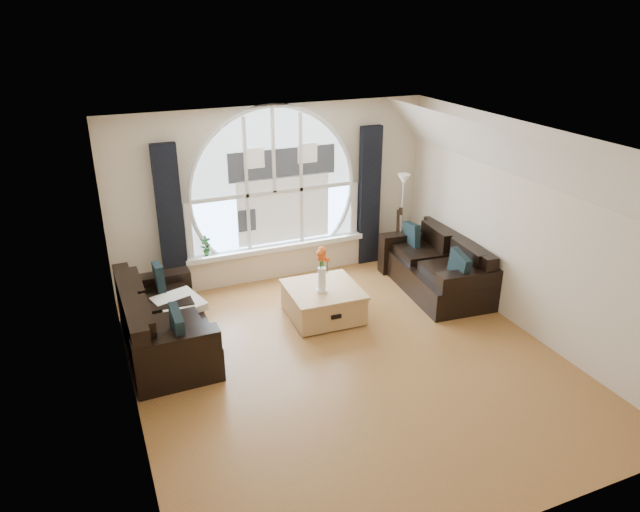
{
  "coord_description": "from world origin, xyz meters",
  "views": [
    {
      "loc": [
        -2.68,
        -5.47,
        4.03
      ],
      "look_at": [
        0.0,
        0.9,
        1.05
      ],
      "focal_mm": 32.81,
      "sensor_mm": 36.0,
      "label": 1
    }
  ],
  "objects": [
    {
      "name": "guitar",
      "position": [
        1.93,
        2.28,
        0.53
      ],
      "size": [
        0.43,
        0.36,
        1.06
      ],
      "primitive_type": "cube",
      "rotation": [
        0.0,
        0.0,
        -0.4
      ],
      "color": "#915A27",
      "rests_on": "ground"
    },
    {
      "name": "coffee_chest",
      "position": [
        0.16,
        1.16,
        0.24
      ],
      "size": [
        1.02,
        1.02,
        0.48
      ],
      "primitive_type": "cube",
      "rotation": [
        0.0,
        0.0,
        -0.04
      ],
      "color": "#AA7F4C",
      "rests_on": "ground"
    },
    {
      "name": "wall_right",
      "position": [
        2.5,
        0.0,
        1.35
      ],
      "size": [
        0.01,
        5.5,
        2.7
      ],
      "primitive_type": "cube",
      "color": "beige",
      "rests_on": "ground"
    },
    {
      "name": "ground",
      "position": [
        0.0,
        0.0,
        0.0
      ],
      "size": [
        5.0,
        5.5,
        0.01
      ],
      "primitive_type": "cube",
      "color": "brown",
      "rests_on": "ground"
    },
    {
      "name": "vase_flowers",
      "position": [
        0.1,
        1.07,
        0.83
      ],
      "size": [
        0.24,
        0.24,
        0.7
      ],
      "primitive_type": "cube",
      "color": "white",
      "rests_on": "coffee_chest"
    },
    {
      "name": "wall_left",
      "position": [
        -2.5,
        0.0,
        1.35
      ],
      "size": [
        0.01,
        5.5,
        2.7
      ],
      "primitive_type": "cube",
      "color": "beige",
      "rests_on": "ground"
    },
    {
      "name": "potted_plant",
      "position": [
        -1.12,
        2.65,
        0.71
      ],
      "size": [
        0.17,
        0.12,
        0.31
      ],
      "primitive_type": "imported",
      "rotation": [
        0.0,
        0.0,
        -0.04
      ],
      "color": "#1E6023",
      "rests_on": "window_sill"
    },
    {
      "name": "wall_back",
      "position": [
        0.0,
        2.75,
        1.35
      ],
      "size": [
        5.0,
        0.01,
        2.7
      ],
      "primitive_type": "cube",
      "color": "beige",
      "rests_on": "ground"
    },
    {
      "name": "throw_blanket",
      "position": [
        -1.78,
        1.35,
        0.5
      ],
      "size": [
        0.69,
        0.69,
        0.1
      ],
      "primitive_type": "cube",
      "rotation": [
        0.0,
        0.0,
        0.32
      ],
      "color": "silver",
      "rests_on": "sofa_left"
    },
    {
      "name": "curtain_left",
      "position": [
        -1.6,
        2.63,
        1.15
      ],
      "size": [
        0.35,
        0.12,
        2.3
      ],
      "primitive_type": "cube",
      "color": "black",
      "rests_on": "ground"
    },
    {
      "name": "window_sill",
      "position": [
        0.0,
        2.65,
        0.51
      ],
      "size": [
        2.9,
        0.22,
        0.08
      ],
      "primitive_type": "cube",
      "color": "white",
      "rests_on": "wall_back"
    },
    {
      "name": "sofa_right",
      "position": [
        2.05,
        1.27,
        0.4
      ],
      "size": [
        1.1,
        1.95,
        0.83
      ],
      "primitive_type": "cube",
      "rotation": [
        0.0,
        0.0,
        -0.09
      ],
      "color": "black",
      "rests_on": "ground"
    },
    {
      "name": "floor_lamp",
      "position": [
        1.96,
        2.18,
        0.8
      ],
      "size": [
        0.24,
        0.24,
        1.6
      ],
      "primitive_type": "cube",
      "color": "#B2B2B2",
      "rests_on": "ground"
    },
    {
      "name": "curtain_right",
      "position": [
        1.6,
        2.63,
        1.15
      ],
      "size": [
        0.35,
        0.12,
        2.3
      ],
      "primitive_type": "cube",
      "color": "black",
      "rests_on": "ground"
    },
    {
      "name": "attic_slope",
      "position": [
        2.2,
        0.0,
        2.35
      ],
      "size": [
        0.92,
        5.5,
        0.72
      ],
      "primitive_type": "cube",
      "color": "silver",
      "rests_on": "ground"
    },
    {
      "name": "sofa_left",
      "position": [
        -1.99,
        1.14,
        0.4
      ],
      "size": [
        1.0,
        1.96,
        0.86
      ],
      "primitive_type": "cube",
      "rotation": [
        0.0,
        0.0,
        0.02
      ],
      "color": "black",
      "rests_on": "ground"
    },
    {
      "name": "wall_front",
      "position": [
        0.0,
        -2.75,
        1.35
      ],
      "size": [
        5.0,
        0.01,
        2.7
      ],
      "primitive_type": "cube",
      "color": "beige",
      "rests_on": "ground"
    },
    {
      "name": "neighbor_house",
      "position": [
        0.15,
        2.71,
        1.5
      ],
      "size": [
        1.7,
        0.02,
        1.5
      ],
      "primitive_type": "cube",
      "color": "silver",
      "rests_on": "wall_back"
    },
    {
      "name": "ceiling",
      "position": [
        0.0,
        0.0,
        2.7
      ],
      "size": [
        5.0,
        5.5,
        0.01
      ],
      "primitive_type": "cube",
      "color": "silver",
      "rests_on": "ground"
    },
    {
      "name": "arched_window",
      "position": [
        0.0,
        2.72,
        1.62
      ],
      "size": [
        2.6,
        0.06,
        2.15
      ],
      "primitive_type": "cube",
      "color": "silver",
      "rests_on": "wall_back"
    },
    {
      "name": "window_frame",
      "position": [
        0.0,
        2.69,
        1.62
      ],
      "size": [
        2.76,
        0.08,
        2.15
      ],
      "primitive_type": "cube",
      "color": "white",
      "rests_on": "wall_back"
    }
  ]
}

